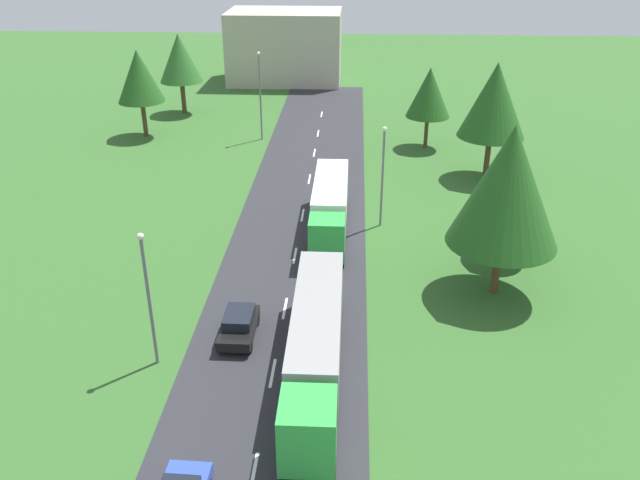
# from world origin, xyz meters

# --- Properties ---
(road) EXTENTS (10.00, 140.00, 0.06)m
(road) POSITION_xyz_m (0.00, 24.50, 0.03)
(road) COLOR #2B2B30
(road) RESTS_ON ground
(truck_second) EXTENTS (2.57, 14.65, 3.60)m
(truck_second) POSITION_xyz_m (2.28, 30.60, 2.15)
(truck_second) COLOR green
(truck_second) RESTS_ON road
(truck_third) EXTENTS (2.51, 12.23, 3.64)m
(truck_third) POSITION_xyz_m (2.29, 48.19, 2.15)
(truck_third) COLOR green
(truck_third) RESTS_ON road
(car_fourth) EXTENTS (1.92, 4.01, 1.49)m
(car_fourth) POSITION_xyz_m (-2.30, 34.02, 0.84)
(car_fourth) COLOR black
(car_fourth) RESTS_ON road
(lamppost_second) EXTENTS (0.36, 0.36, 7.78)m
(lamppost_second) POSITION_xyz_m (-6.34, 31.43, 4.36)
(lamppost_second) COLOR slate
(lamppost_second) RESTS_ON ground
(lamppost_third) EXTENTS (0.36, 0.36, 7.90)m
(lamppost_third) POSITION_xyz_m (6.17, 49.49, 4.42)
(lamppost_third) COLOR slate
(lamppost_third) RESTS_ON ground
(lamppost_fourth) EXTENTS (0.36, 0.36, 9.21)m
(lamppost_fourth) POSITION_xyz_m (-5.92, 70.56, 5.09)
(lamppost_fourth) COLOR slate
(lamppost_fourth) RESTS_ON ground
(tree_oak) EXTENTS (5.94, 5.94, 10.44)m
(tree_oak) POSITION_xyz_m (16.11, 60.42, 7.15)
(tree_oak) COLOR #513823
(tree_oak) RESTS_ON ground
(tree_birch) EXTENTS (4.47, 4.47, 8.18)m
(tree_birch) POSITION_xyz_m (11.37, 68.80, 5.70)
(tree_birch) COLOR #513823
(tree_birch) RESTS_ON ground
(tree_maple) EXTENTS (4.92, 4.92, 9.24)m
(tree_maple) POSITION_xyz_m (-18.66, 70.92, 6.50)
(tree_maple) COLOR #513823
(tree_maple) RESTS_ON ground
(tree_pine) EXTENTS (6.78, 6.78, 11.01)m
(tree_pine) POSITION_xyz_m (13.15, 39.85, 7.27)
(tree_pine) COLOR #513823
(tree_pine) RESTS_ON ground
(tree_elm) EXTENTS (5.02, 5.02, 9.35)m
(tree_elm) POSITION_xyz_m (-16.70, 80.30, 6.55)
(tree_elm) COLOR #513823
(tree_elm) RESTS_ON ground
(tree_lime) EXTENTS (4.20, 4.20, 8.19)m
(tree_lime) POSITION_xyz_m (15.00, 45.01, 5.82)
(tree_lime) COLOR #513823
(tree_lime) RESTS_ON ground
(distant_building) EXTENTS (15.72, 10.61, 9.71)m
(distant_building) POSITION_xyz_m (-6.12, 98.07, 4.85)
(distant_building) COLOR #B2A899
(distant_building) RESTS_ON ground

